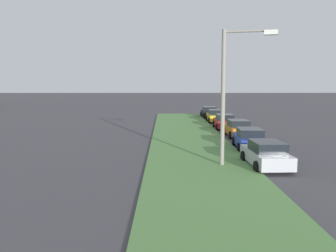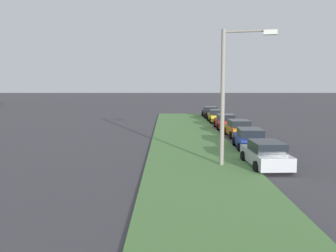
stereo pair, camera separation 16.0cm
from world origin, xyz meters
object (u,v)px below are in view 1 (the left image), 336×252
parked_car_orange (238,128)px  parked_car_yellow (216,116)px  parked_car_red (224,122)px  parked_car_black (209,112)px  streetlight (230,88)px  parked_car_silver (266,154)px  parked_car_blue (249,139)px

parked_car_orange → parked_car_yellow: same height
parked_car_red → parked_car_orange: bearing=-176.0°
parked_car_black → streetlight: 28.63m
parked_car_silver → parked_car_yellow: 22.94m
parked_car_silver → parked_car_orange: size_ratio=1.00×
parked_car_red → streetlight: (-16.73, 2.56, 3.67)m
parked_car_silver → parked_car_orange: (11.31, -0.72, 0.00)m
parked_car_blue → parked_car_orange: bearing=-0.3°
parked_car_yellow → parked_car_blue: bearing=-179.5°
streetlight → parked_car_yellow: bearing=-6.3°
parked_car_orange → streetlight: size_ratio=0.58×
parked_car_orange → streetlight: bearing=164.5°
parked_car_blue → parked_car_yellow: bearing=3.0°
parked_car_red → parked_car_yellow: (6.15, 0.01, 0.00)m
parked_car_red → parked_car_black: same height
parked_car_yellow → parked_car_red: bearing=-179.1°
streetlight → parked_car_silver: bearing=-91.3°
parked_car_yellow → streetlight: 23.32m
parked_car_orange → streetlight: streetlight is taller
parked_car_red → parked_car_yellow: 6.15m
parked_car_orange → parked_car_yellow: 11.63m
parked_car_yellow → streetlight: streetlight is taller
parked_car_silver → parked_car_red: 16.79m
parked_car_yellow → streetlight: bearing=174.5°
parked_car_orange → parked_car_silver: bearing=174.8°
parked_car_silver → parked_car_black: size_ratio=1.01×
parked_car_red → parked_car_blue: bearing=-179.3°
parked_car_yellow → streetlight: size_ratio=0.58×
parked_car_black → parked_car_silver: bearing=179.0°
parked_car_orange → parked_car_red: same height
parked_car_orange → parked_car_yellow: (11.63, 0.27, 0.00)m
parked_car_silver → parked_car_blue: size_ratio=0.99×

